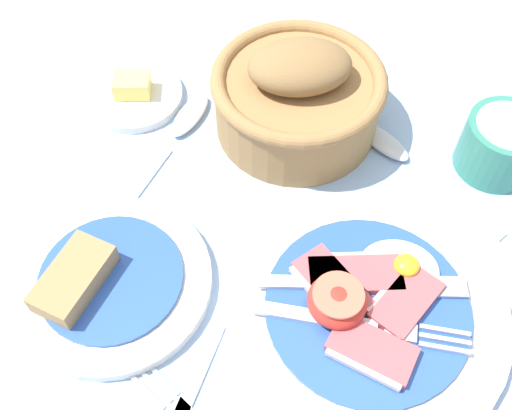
% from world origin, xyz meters
% --- Properties ---
extents(ground_plane, '(3.00, 3.00, 0.00)m').
position_xyz_m(ground_plane, '(0.00, 0.00, 0.00)').
color(ground_plane, '#93B2DB').
extents(breakfast_plate, '(0.25, 0.25, 0.04)m').
position_xyz_m(breakfast_plate, '(0.07, -0.03, 0.01)').
color(breakfast_plate, silver).
rests_on(breakfast_plate, ground_plane).
extents(bread_plate, '(0.18, 0.18, 0.04)m').
position_xyz_m(bread_plate, '(-0.17, -0.04, 0.01)').
color(bread_plate, silver).
rests_on(bread_plate, ground_plane).
extents(sugar_cup, '(0.08, 0.08, 0.06)m').
position_xyz_m(sugar_cup, '(0.19, 0.17, 0.03)').
color(sugar_cup, '#337F6B').
rests_on(sugar_cup, ground_plane).
extents(bread_basket, '(0.18, 0.18, 0.11)m').
position_xyz_m(bread_basket, '(-0.03, 0.19, 0.05)').
color(bread_basket, olive).
rests_on(bread_basket, ground_plane).
extents(butter_dish, '(0.11, 0.11, 0.03)m').
position_xyz_m(butter_dish, '(-0.21, 0.19, 0.01)').
color(butter_dish, silver).
rests_on(butter_dish, ground_plane).
extents(teaspoon_near_cup, '(0.16, 0.13, 0.01)m').
position_xyz_m(teaspoon_near_cup, '(0.09, 0.16, 0.01)').
color(teaspoon_near_cup, silver).
rests_on(teaspoon_near_cup, ground_plane).
extents(teaspoon_stray, '(0.07, 0.19, 0.01)m').
position_xyz_m(teaspoon_stray, '(-0.15, 0.15, 0.01)').
color(teaspoon_stray, silver).
rests_on(teaspoon_stray, ground_plane).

